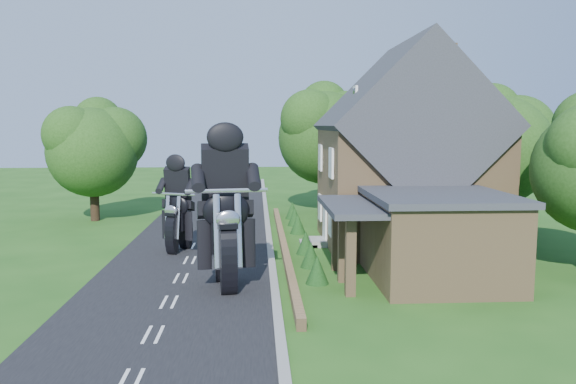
{
  "coord_description": "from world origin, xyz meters",
  "views": [
    {
      "loc": [
        3.02,
        -21.78,
        6.02
      ],
      "look_at": [
        4.53,
        5.2,
        2.8
      ],
      "focal_mm": 35.0,
      "sensor_mm": 36.0,
      "label": 1
    }
  ],
  "objects": [
    {
      "name": "kerb",
      "position": [
        3.65,
        0.0,
        0.06
      ],
      "size": [
        0.3,
        80.0,
        0.12
      ],
      "primitive_type": "cube",
      "color": "gray",
      "rests_on": "ground"
    },
    {
      "name": "motorcycle_lead",
      "position": [
        1.87,
        -1.44,
        0.92
      ],
      "size": [
        0.79,
        2.02,
        1.83
      ],
      "primitive_type": null,
      "rotation": [
        0.0,
        0.0,
        3.29
      ],
      "color": "black",
      "rests_on": "ground"
    },
    {
      "name": "annex",
      "position": [
        9.87,
        -0.8,
        1.77
      ],
      "size": [
        7.05,
        5.94,
        3.44
      ],
      "color": "#92714A",
      "rests_on": "ground"
    },
    {
      "name": "shrub_a",
      "position": [
        5.3,
        -1.0,
        0.55
      ],
      "size": [
        0.9,
        0.9,
        1.1
      ],
      "primitive_type": "cone",
      "color": "#113410",
      "rests_on": "ground"
    },
    {
      "name": "ground",
      "position": [
        0.0,
        0.0,
        0.0
      ],
      "size": [
        120.0,
        120.0,
        0.0
      ],
      "primitive_type": "plane",
      "color": "#204D15",
      "rests_on": "ground"
    },
    {
      "name": "shrub_f",
      "position": [
        5.3,
        14.0,
        0.55
      ],
      "size": [
        0.9,
        0.9,
        1.1
      ],
      "primitive_type": "cone",
      "color": "#113410",
      "rests_on": "ground"
    },
    {
      "name": "shrub_d",
      "position": [
        5.3,
        9.0,
        0.55
      ],
      "size": [
        0.9,
        0.9,
        1.1
      ],
      "primitive_type": "cone",
      "color": "#113410",
      "rests_on": "ground"
    },
    {
      "name": "shrub_e",
      "position": [
        5.3,
        11.5,
        0.55
      ],
      "size": [
        0.9,
        0.9,
        1.1
      ],
      "primitive_type": "cone",
      "color": "#113410",
      "rests_on": "ground"
    },
    {
      "name": "tree_behind_left",
      "position": [
        8.16,
        17.13,
        5.73
      ],
      "size": [
        6.94,
        6.4,
        9.16
      ],
      "color": "black",
      "rests_on": "ground"
    },
    {
      "name": "road",
      "position": [
        0.0,
        0.0,
        0.01
      ],
      "size": [
        7.0,
        80.0,
        0.02
      ],
      "primitive_type": "cube",
      "color": "black",
      "rests_on": "ground"
    },
    {
      "name": "tree_far_road",
      "position": [
        -6.86,
        14.11,
        4.84
      ],
      "size": [
        6.08,
        5.6,
        7.84
      ],
      "color": "black",
      "rests_on": "ground"
    },
    {
      "name": "house",
      "position": [
        10.49,
        6.0,
        4.34
      ],
      "size": [
        9.54,
        8.64,
        10.24
      ],
      "color": "#92714A",
      "rests_on": "ground"
    },
    {
      "name": "shrub_b",
      "position": [
        5.3,
        1.5,
        0.55
      ],
      "size": [
        0.9,
        0.9,
        1.1
      ],
      "primitive_type": "cone",
      "color": "#113410",
      "rests_on": "ground"
    },
    {
      "name": "motorcycle_follow",
      "position": [
        -0.71,
        4.77,
        0.7
      ],
      "size": [
        0.9,
        1.54,
        1.4
      ],
      "primitive_type": null,
      "rotation": [
        0.0,
        0.0,
        2.77
      ],
      "color": "black",
      "rests_on": "ground"
    },
    {
      "name": "tree_house_right",
      "position": [
        16.65,
        8.62,
        5.19
      ],
      "size": [
        6.51,
        6.0,
        8.4
      ],
      "color": "black",
      "rests_on": "ground"
    },
    {
      "name": "tree_behind_house",
      "position": [
        14.18,
        16.14,
        6.23
      ],
      "size": [
        7.81,
        7.2,
        10.08
      ],
      "color": "black",
      "rests_on": "ground"
    },
    {
      "name": "garden_wall",
      "position": [
        4.3,
        5.0,
        0.2
      ],
      "size": [
        0.3,
        22.0,
        0.4
      ],
      "primitive_type": "cube",
      "color": "#92714A",
      "rests_on": "ground"
    },
    {
      "name": "shrub_c",
      "position": [
        5.3,
        4.0,
        0.55
      ],
      "size": [
        0.9,
        0.9,
        1.1
      ],
      "primitive_type": "cone",
      "color": "#113410",
      "rests_on": "ground"
    }
  ]
}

